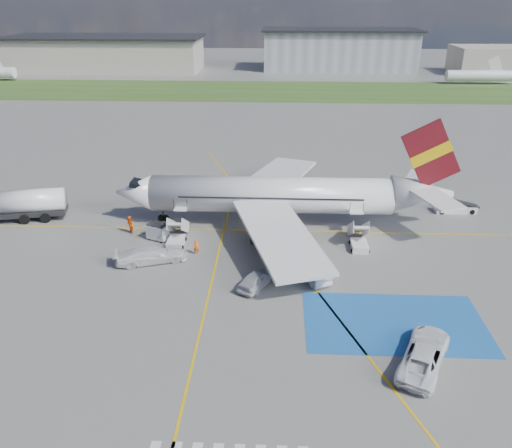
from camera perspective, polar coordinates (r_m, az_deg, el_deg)
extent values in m
plane|color=#60605E|center=(43.32, 1.32, -7.74)|extent=(400.00, 400.00, 0.00)
cube|color=#2D4C1E|center=(133.47, 2.29, 14.96)|extent=(400.00, 30.00, 0.01)
cube|color=gold|center=(53.79, 1.61, -0.79)|extent=(120.00, 0.20, 0.01)
cube|color=gold|center=(35.78, -7.44, -16.19)|extent=(0.20, 60.00, 0.01)
cube|color=gold|center=(53.79, 1.61, -0.79)|extent=(20.71, 56.45, 0.01)
cube|color=#1B57A3|center=(41.10, 15.52, -10.82)|extent=(14.00, 8.00, 0.01)
cube|color=#A19B8B|center=(176.41, -16.73, 18.12)|extent=(60.00, 22.00, 10.00)
cube|color=gray|center=(173.37, 9.44, 19.02)|extent=(48.00, 18.00, 12.00)
cylinder|color=silver|center=(54.25, 1.69, 3.36)|extent=(26.00, 3.90, 3.90)
cone|color=silver|center=(56.45, -13.74, 3.52)|extent=(4.00, 3.90, 3.90)
cube|color=black|center=(55.92, -13.26, 4.51)|extent=(1.67, 1.90, 0.82)
cone|color=silver|center=(56.30, 18.45, 3.30)|extent=(6.50, 3.90, 3.90)
cube|color=silver|center=(46.73, 2.73, -1.21)|extent=(9.86, 15.95, 1.40)
cube|color=silver|center=(62.42, 2.74, 5.72)|extent=(9.86, 15.95, 1.40)
cylinder|color=#38383A|center=(49.95, 1.56, -1.15)|extent=(3.40, 2.10, 2.10)
cylinder|color=#38383A|center=(60.20, 1.76, 3.57)|extent=(3.40, 2.10, 2.10)
cube|color=#5C0F15|center=(55.00, 19.37, 7.54)|extent=(6.62, 0.30, 7.45)
cube|color=#DFB40C|center=(55.00, 19.37, 7.54)|extent=(4.36, 0.40, 3.08)
cube|color=silver|center=(53.38, 20.01, 2.69)|extent=(4.73, 5.95, 0.49)
cube|color=silver|center=(59.12, 18.34, 5.07)|extent=(4.73, 5.95, 0.49)
cube|color=black|center=(52.30, 1.66, 2.92)|extent=(19.50, 0.04, 0.18)
cube|color=black|center=(55.95, 1.73, 4.44)|extent=(19.50, 0.04, 0.18)
cube|color=silver|center=(52.22, -8.89, -0.18)|extent=(1.40, 3.73, 2.32)
cube|color=silver|center=(53.48, -8.59, 1.70)|extent=(1.40, 1.00, 0.12)
cylinder|color=black|center=(53.41, -9.37, 2.26)|extent=(0.06, 0.06, 1.10)
cylinder|color=black|center=(53.14, -7.89, 2.24)|extent=(0.06, 0.06, 1.10)
cube|color=silver|center=(51.29, -9.14, -2.06)|extent=(1.60, 2.40, 0.70)
cube|color=silver|center=(51.91, 11.57, -0.56)|extent=(1.40, 3.73, 2.32)
cube|color=silver|center=(53.19, 11.38, 1.34)|extent=(1.40, 1.00, 0.12)
cylinder|color=black|center=(52.86, 10.68, 1.90)|extent=(0.06, 0.06, 1.10)
cylinder|color=black|center=(53.09, 12.18, 1.87)|extent=(0.06, 0.06, 1.10)
cube|color=silver|center=(50.98, 11.71, -2.46)|extent=(1.60, 2.40, 0.70)
cylinder|color=silver|center=(61.21, -24.46, 2.43)|extent=(7.91, 4.12, 2.55)
cube|color=black|center=(61.67, -24.25, 1.34)|extent=(7.91, 4.12, 0.55)
cube|color=silver|center=(52.58, -11.17, -0.85)|extent=(2.44, 2.00, 1.48)
cube|color=black|center=(52.24, -11.24, -0.07)|extent=(2.30, 1.86, 0.13)
cube|color=silver|center=(62.75, 21.77, 1.63)|extent=(4.73, 1.77, 0.78)
cube|color=black|center=(62.95, 22.86, 2.19)|extent=(3.09, 1.31, 0.86)
imported|color=silver|center=(43.64, 0.10, -6.31)|extent=(3.67, 4.67, 1.49)
imported|color=#B1B4B9|center=(45.08, 6.32, -5.31)|extent=(3.55, 4.99, 1.56)
imported|color=white|center=(37.22, 18.74, -13.58)|extent=(4.73, 6.10, 2.08)
imported|color=silver|center=(48.31, -11.91, -3.24)|extent=(5.46, 3.50, 1.99)
imported|color=orange|center=(49.11, -6.82, -2.65)|extent=(0.64, 0.52, 1.53)
imported|color=#F95A0D|center=(54.42, -14.22, -0.14)|extent=(1.19, 1.22, 1.98)
imported|color=orange|center=(49.17, 6.67, -2.51)|extent=(0.65, 1.06, 1.68)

